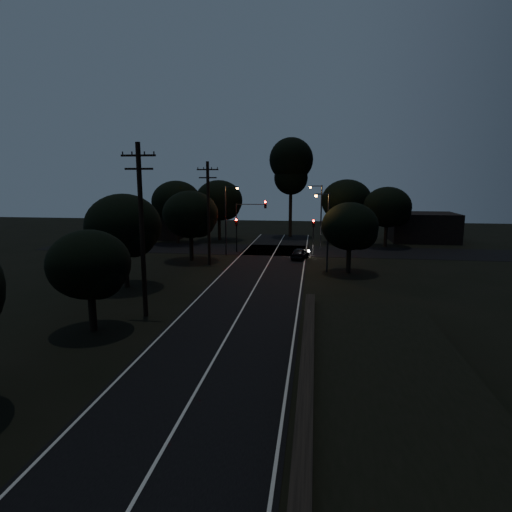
# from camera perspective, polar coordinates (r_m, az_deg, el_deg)

# --- Properties ---
(ground) EXTENTS (160.00, 160.00, 0.00)m
(ground) POSITION_cam_1_polar(r_m,az_deg,el_deg) (14.49, -14.90, -27.57)
(ground) COLOR black
(road_surface) EXTENTS (60.00, 70.00, 0.03)m
(road_surface) POSITION_cam_1_polar(r_m,az_deg,el_deg) (42.76, 1.31, -1.60)
(road_surface) COLOR black
(road_surface) RESTS_ON ground
(retaining_wall) EXTENTS (6.93, 26.00, 1.60)m
(retaining_wall) POSITION_cam_1_polar(r_m,az_deg,el_deg) (16.03, 18.61, -21.05)
(retaining_wall) COLOR black
(retaining_wall) RESTS_ON ground
(utility_pole_mid) EXTENTS (2.20, 0.30, 11.00)m
(utility_pole_mid) POSITION_cam_1_polar(r_m,az_deg,el_deg) (27.81, -14.99, 3.59)
(utility_pole_mid) COLOR black
(utility_pole_mid) RESTS_ON ground
(utility_pole_far) EXTENTS (2.20, 0.30, 10.50)m
(utility_pole_far) POSITION_cam_1_polar(r_m,az_deg,el_deg) (43.93, -6.36, 5.88)
(utility_pole_far) COLOR black
(utility_pole_far) RESTS_ON ground
(tree_left_b) EXTENTS (4.69, 4.69, 5.97)m
(tree_left_b) POSITION_cam_1_polar(r_m,az_deg,el_deg) (26.15, -21.13, -1.32)
(tree_left_b) COLOR black
(tree_left_b) RESTS_ON ground
(tree_left_c) EXTENTS (6.05, 6.05, 7.65)m
(tree_left_c) POSITION_cam_1_polar(r_m,az_deg,el_deg) (35.88, -17.02, 3.64)
(tree_left_c) COLOR black
(tree_left_c) RESTS_ON ground
(tree_left_d) EXTENTS (5.96, 5.96, 7.57)m
(tree_left_d) POSITION_cam_1_polar(r_m,az_deg,el_deg) (46.39, -8.53, 5.34)
(tree_left_d) COLOR black
(tree_left_d) RESTS_ON ground
(tree_far_nw) EXTENTS (6.80, 6.80, 8.61)m
(tree_far_nw) POSITION_cam_1_polar(r_m,az_deg,el_deg) (61.90, -4.78, 7.25)
(tree_far_nw) COLOR black
(tree_far_nw) RESTS_ON ground
(tree_far_w) EXTENTS (6.71, 6.71, 8.55)m
(tree_far_w) POSITION_cam_1_polar(r_m,az_deg,el_deg) (59.38, -10.38, 6.98)
(tree_far_w) COLOR black
(tree_far_w) RESTS_ON ground
(tree_far_ne) EXTENTS (6.90, 6.90, 8.72)m
(tree_far_ne) POSITION_cam_1_polar(r_m,az_deg,el_deg) (60.56, 12.21, 7.06)
(tree_far_ne) COLOR black
(tree_far_ne) RESTS_ON ground
(tree_far_e) EXTENTS (6.14, 6.14, 7.79)m
(tree_far_e) POSITION_cam_1_polar(r_m,az_deg,el_deg) (58.22, 17.32, 6.11)
(tree_far_e) COLOR black
(tree_far_e) RESTS_ON ground
(tree_right_a) EXTENTS (5.25, 5.25, 6.67)m
(tree_right_a) POSITION_cam_1_polar(r_m,az_deg,el_deg) (40.74, 12.67, 3.71)
(tree_right_a) COLOR black
(tree_right_a) RESTS_ON ground
(tall_pine) EXTENTS (6.54, 6.54, 14.86)m
(tall_pine) POSITION_cam_1_polar(r_m,az_deg,el_deg) (65.59, 4.70, 11.91)
(tall_pine) COLOR black
(tall_pine) RESTS_ON ground
(building_left) EXTENTS (10.00, 8.00, 4.40)m
(building_left) POSITION_cam_1_polar(r_m,az_deg,el_deg) (67.52, -13.71, 4.37)
(building_left) COLOR black
(building_left) RESTS_ON ground
(building_right) EXTENTS (9.00, 7.00, 4.00)m
(building_right) POSITION_cam_1_polar(r_m,az_deg,el_deg) (65.61, 21.32, 3.62)
(building_right) COLOR black
(building_right) RESTS_ON ground
(signal_left) EXTENTS (0.28, 0.35, 4.10)m
(signal_left) POSITION_cam_1_polar(r_m,az_deg,el_deg) (51.65, -2.62, 3.63)
(signal_left) COLOR black
(signal_left) RESTS_ON ground
(signal_right) EXTENTS (0.28, 0.35, 4.10)m
(signal_right) POSITION_cam_1_polar(r_m,az_deg,el_deg) (50.79, 7.66, 3.44)
(signal_right) COLOR black
(signal_right) RESTS_ON ground
(signal_mast) EXTENTS (3.70, 0.35, 6.25)m
(signal_mast) POSITION_cam_1_polar(r_m,az_deg,el_deg) (51.22, -0.77, 5.27)
(signal_mast) COLOR black
(signal_mast) RESTS_ON ground
(streetlight_a) EXTENTS (1.66, 0.26, 8.00)m
(streetlight_a) POSITION_cam_1_polar(r_m,az_deg,el_deg) (49.67, -3.86, 5.44)
(streetlight_a) COLOR black
(streetlight_a) RESTS_ON ground
(streetlight_b) EXTENTS (1.66, 0.26, 8.00)m
(streetlight_b) POSITION_cam_1_polar(r_m,az_deg,el_deg) (54.62, 8.48, 5.79)
(streetlight_b) COLOR black
(streetlight_b) RESTS_ON ground
(streetlight_c) EXTENTS (1.46, 0.26, 7.50)m
(streetlight_c) POSITION_cam_1_polar(r_m,az_deg,el_deg) (40.71, 9.35, 3.86)
(streetlight_c) COLOR black
(streetlight_c) RESTS_ON ground
(car) EXTENTS (2.18, 3.89, 1.25)m
(car) POSITION_cam_1_polar(r_m,az_deg,el_deg) (47.75, 5.89, 0.36)
(car) COLOR black
(car) RESTS_ON ground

